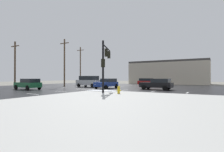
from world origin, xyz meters
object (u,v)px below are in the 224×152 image
at_px(sedan_blue, 107,83).
at_px(sedan_black, 157,84).
at_px(sedan_green, 28,84).
at_px(utility_pole_far, 64,62).
at_px(utility_pole_distant, 80,65).
at_px(suv_silver, 89,81).
at_px(utility_pole_mid, 15,63).
at_px(traffic_signal_mast, 105,59).
at_px(sedan_red, 148,82).
at_px(fire_hydrant, 119,90).

bearing_deg(sedan_blue, sedan_black, 99.39).
distance_m(sedan_green, utility_pole_far, 9.78).
distance_m(sedan_black, utility_pole_far, 18.48).
xyz_separation_m(sedan_green, utility_pole_distant, (-6.61, 19.30, 4.19)).
bearing_deg(sedan_black, sedan_blue, 9.66).
height_order(suv_silver, utility_pole_mid, utility_pole_mid).
distance_m(traffic_signal_mast, utility_pole_distant, 26.53).
bearing_deg(traffic_signal_mast, utility_pole_distant, 24.20).
xyz_separation_m(traffic_signal_mast, sedan_red, (-1.00, 18.19, -3.06)).
height_order(utility_pole_mid, utility_pole_distant, utility_pole_distant).
height_order(sedan_black, utility_pole_distant, utility_pole_distant).
bearing_deg(sedan_green, utility_pole_far, -75.30).
height_order(sedan_black, utility_pole_far, utility_pole_far).
bearing_deg(utility_pole_mid, sedan_red, 43.97).
bearing_deg(fire_hydrant, sedan_blue, 128.31).
bearing_deg(traffic_signal_mast, suv_silver, 23.85).
bearing_deg(sedan_green, sedan_blue, -132.18).
distance_m(traffic_signal_mast, fire_hydrant, 4.39).
bearing_deg(utility_pole_far, fire_hydrant, -28.29).
distance_m(sedan_green, utility_pole_mid, 7.48).
xyz_separation_m(traffic_signal_mast, utility_pole_far, (-14.28, 7.71, 0.91)).
relative_size(fire_hydrant, sedan_red, 0.17).
xyz_separation_m(sedan_blue, utility_pole_mid, (-14.93, -6.29, 3.36)).
bearing_deg(suv_silver, sedan_black, -179.88).
relative_size(utility_pole_mid, utility_pole_distant, 0.83).
xyz_separation_m(suv_silver, sedan_black, (12.90, -0.69, -0.24)).
distance_m(sedan_green, sedan_blue, 11.77).
relative_size(traffic_signal_mast, suv_silver, 1.15).
relative_size(fire_hydrant, sedan_black, 0.17).
height_order(suv_silver, utility_pole_far, utility_pole_far).
height_order(sedan_black, utility_pole_mid, utility_pole_mid).
xyz_separation_m(traffic_signal_mast, sedan_green, (-12.64, -1.08, -3.06)).
bearing_deg(utility_pole_distant, sedan_red, -0.13).
bearing_deg(utility_pole_mid, sedan_green, -16.00).
bearing_deg(utility_pole_distant, utility_pole_mid, -89.37).
xyz_separation_m(sedan_red, utility_pole_distant, (-18.25, 0.04, 4.19)).
distance_m(suv_silver, sedan_blue, 5.29).
distance_m(traffic_signal_mast, sedan_green, 13.04).
height_order(sedan_blue, utility_pole_far, utility_pole_far).
bearing_deg(suv_silver, fire_hydrant, 142.27).
distance_m(suv_silver, sedan_green, 10.44).
bearing_deg(sedan_black, sedan_red, -62.41).
distance_m(fire_hydrant, utility_pole_mid, 21.94).
height_order(traffic_signal_mast, utility_pole_mid, utility_pole_mid).
distance_m(suv_silver, utility_pole_distant, 14.41).
relative_size(suv_silver, utility_pole_far, 0.53).
relative_size(sedan_green, utility_pole_distant, 0.48).
bearing_deg(utility_pole_mid, fire_hydrant, -5.50).
xyz_separation_m(utility_pole_far, utility_pole_distant, (-4.97, 10.52, 0.22)).
bearing_deg(utility_pole_mid, traffic_signal_mast, -2.30).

